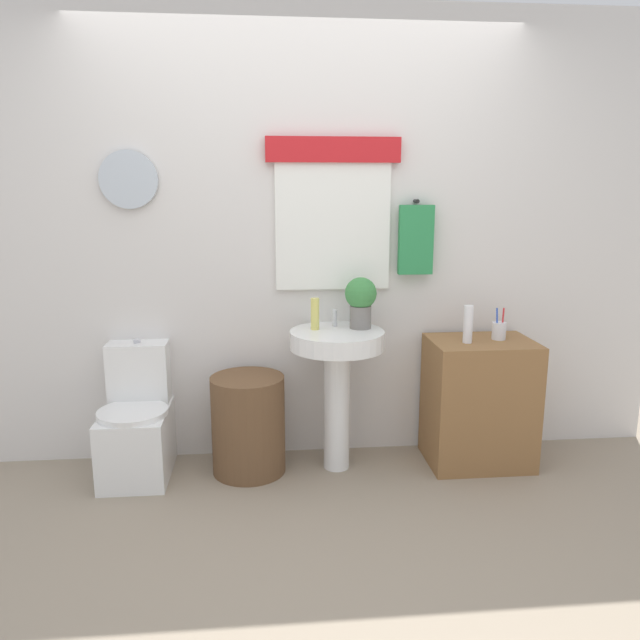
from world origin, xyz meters
TOP-DOWN VIEW (x-y plane):
  - ground_plane at (0.00, 0.00)m, footprint 8.00×8.00m
  - back_wall at (0.00, 1.15)m, footprint 4.40×0.18m
  - toilet at (-0.95, 0.89)m, footprint 0.38×0.51m
  - laundry_hamper at (-0.33, 0.85)m, footprint 0.42×0.42m
  - pedestal_sink at (0.18, 0.85)m, footprint 0.53×0.53m
  - faucet at (0.18, 0.97)m, footprint 0.03×0.03m
  - wooden_cabinet at (1.02, 0.85)m, footprint 0.59×0.44m
  - soap_bottle at (0.06, 0.90)m, footprint 0.05×0.05m
  - potted_plant at (0.32, 0.91)m, footprint 0.18×0.18m
  - lotion_bottle at (0.92, 0.81)m, footprint 0.05×0.05m
  - toothbrush_cup at (1.12, 0.87)m, footprint 0.08×0.08m

SIDE VIEW (x-z plane):
  - ground_plane at x=0.00m, z-range 0.00..0.00m
  - laundry_hamper at x=-0.33m, z-range 0.00..0.57m
  - toilet at x=-0.95m, z-range -0.09..0.66m
  - wooden_cabinet at x=1.02m, z-range 0.00..0.74m
  - pedestal_sink at x=0.18m, z-range 0.21..1.03m
  - toothbrush_cup at x=1.12m, z-range 0.70..0.89m
  - lotion_bottle at x=0.92m, z-range 0.74..0.96m
  - faucet at x=0.18m, z-range 0.82..0.92m
  - soap_bottle at x=0.06m, z-range 0.82..1.00m
  - potted_plant at x=0.32m, z-range 0.84..1.13m
  - back_wall at x=0.00m, z-range 0.00..2.60m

